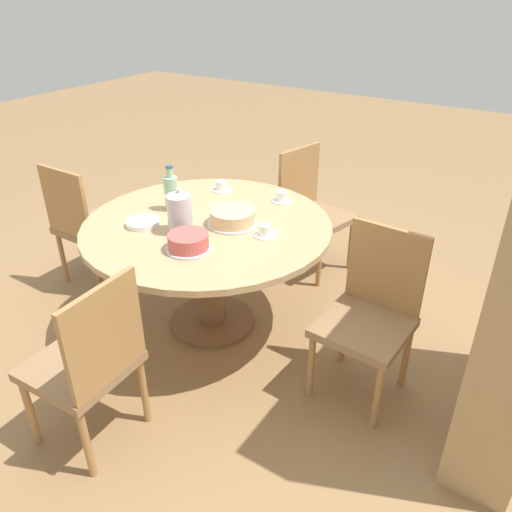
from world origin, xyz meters
TOP-DOWN VIEW (x-y plane):
  - ground_plane at (0.00, 0.00)m, footprint 14.00×14.00m
  - dining_table at (0.00, 0.00)m, footprint 1.42×1.42m
  - chair_a at (-0.01, 1.00)m, footprint 0.44×0.44m
  - chair_b at (-0.99, 0.17)m, footprint 0.50×0.50m
  - chair_c at (0.06, -1.00)m, footprint 0.42×0.42m
  - chair_d at (1.00, 0.11)m, footprint 0.44×0.44m
  - coffee_pot at (0.17, -0.05)m, footprint 0.13×0.13m
  - water_bottle at (-0.03, -0.29)m, footprint 0.08×0.08m
  - cake_main at (-0.06, 0.13)m, footprint 0.28×0.28m
  - cake_second at (0.30, 0.12)m, footprint 0.24×0.24m
  - cup_a at (-0.05, 0.36)m, footprint 0.13×0.13m
  - cup_b at (-0.44, -0.22)m, footprint 0.13×0.13m
  - cup_c at (-0.50, 0.20)m, footprint 0.13×0.13m
  - plate_stack at (0.22, -0.28)m, footprint 0.19×0.19m

SIDE VIEW (x-z plane):
  - ground_plane at x=0.00m, z-range 0.00..0.00m
  - chair_a at x=-0.01m, z-range 0.02..0.91m
  - chair_b at x=-0.99m, z-range 0.02..0.91m
  - chair_c at x=0.06m, z-range 0.02..0.91m
  - chair_d at x=1.00m, z-range 0.02..0.91m
  - dining_table at x=0.00m, z-range 0.22..0.92m
  - plate_stack at x=0.22m, z-range 0.70..0.73m
  - cup_a at x=-0.05m, z-range 0.70..0.76m
  - cup_b at x=-0.44m, z-range 0.70..0.76m
  - cup_c at x=-0.50m, z-range 0.70..0.76m
  - cake_second at x=0.30m, z-range 0.70..0.79m
  - cake_main at x=-0.06m, z-range 0.70..0.79m
  - water_bottle at x=-0.03m, z-range 0.68..0.95m
  - coffee_pot at x=0.17m, z-range 0.69..0.94m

